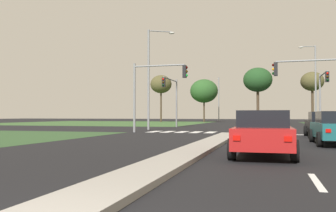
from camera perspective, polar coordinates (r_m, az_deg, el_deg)
ground_plane at (r=33.03m, az=11.33°, el=-3.77°), size 200.00×200.00×0.00m
grass_verge_far_left at (r=63.93m, az=-10.24°, el=-2.66°), size 35.00×35.00×0.01m
median_island_near at (r=14.20m, az=5.22°, el=-6.55°), size 1.20×22.00×0.14m
median_island_far at (r=57.98m, az=13.29°, el=-2.70°), size 1.20×36.00×0.14m
lane_dash_near at (r=7.82m, az=22.54°, el=-11.07°), size 0.14×2.00×0.01m
lane_dash_second at (r=13.75m, az=19.61°, el=-6.91°), size 0.14×2.00×0.01m
lane_dash_third at (r=19.72m, az=18.47°, el=-5.25°), size 0.14×2.00×0.01m
lane_dash_fourth at (r=25.71m, az=17.86°, el=-4.37°), size 0.14×2.00×0.01m
lane_dash_fifth at (r=31.70m, az=17.48°, el=-3.81°), size 0.14×2.00×0.01m
stop_bar_near at (r=25.96m, az=18.51°, el=-4.33°), size 6.40×0.50×0.01m
crosswalk_bar_near at (r=29.16m, az=-2.17°, el=-4.09°), size 0.70×2.80×0.01m
crosswalk_bar_second at (r=28.83m, az=0.01°, el=-4.12°), size 0.70×2.80×0.01m
crosswalk_bar_third at (r=28.54m, az=2.24°, el=-4.15°), size 0.70×2.80×0.01m
crosswalk_bar_fourth at (r=28.29m, az=4.51°, el=-4.17°), size 0.70×2.80×0.01m
crosswalk_bar_fifth at (r=28.09m, az=6.81°, el=-4.18°), size 0.70×2.80×0.01m
car_teal_near at (r=17.79m, az=25.21°, el=-3.13°), size 1.97×4.63×1.50m
car_red_third at (r=12.02m, az=14.90°, el=-4.15°), size 1.97×4.23×1.47m
car_black_fourth at (r=23.54m, az=23.53°, el=-2.68°), size 2.01×4.30×1.54m
traffic_signal_near_left at (r=27.78m, az=-2.27°, el=3.46°), size 4.39×0.32×5.41m
traffic_signal_near_right at (r=26.60m, az=22.68°, el=3.78°), size 4.90×0.32×5.36m
traffic_signal_far_right at (r=38.02m, az=23.38°, el=2.45°), size 0.32×5.19×5.55m
traffic_signal_far_left at (r=38.90m, az=0.60°, el=2.14°), size 0.32×5.49×5.42m
street_lamp_second at (r=33.38m, az=-2.74°, el=5.19°), size 2.34×1.28×9.29m
street_lamp_third at (r=48.31m, az=22.25°, el=3.63°), size 2.11×0.59×10.05m
street_lamp_fourth at (r=79.91m, az=8.07°, el=1.44°), size 0.68×1.92×9.77m
pedestrian_at_median at (r=42.02m, az=11.91°, el=-1.66°), size 0.34×0.34×1.72m
treeline_near at (r=72.28m, az=-1.12°, el=3.45°), size 4.28×4.28×9.43m
treeline_second at (r=72.67m, az=5.74°, el=2.38°), size 5.58×5.58×8.62m
treeline_third at (r=66.30m, az=14.08°, el=4.02°), size 5.12×5.12×9.89m
treeline_fourth at (r=67.81m, az=21.96°, el=3.58°), size 3.95×3.95×8.98m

